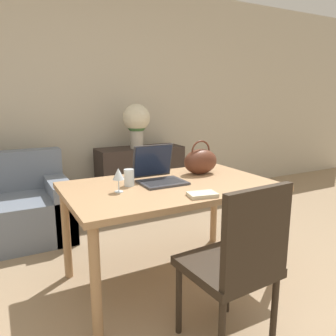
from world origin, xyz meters
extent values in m
cube|color=#BCB29E|center=(0.00, 2.81, 1.35)|extent=(10.00, 0.06, 2.70)
cube|color=#A87F56|center=(0.15, 0.77, 0.72)|extent=(1.47, 0.90, 0.04)
cylinder|color=#A87F56|center=(-0.53, 0.38, 0.35)|extent=(0.06, 0.06, 0.70)
cylinder|color=#A87F56|center=(0.82, 0.38, 0.35)|extent=(0.06, 0.06, 0.70)
cylinder|color=#A87F56|center=(-0.53, 1.16, 0.35)|extent=(0.06, 0.06, 0.70)
cylinder|color=#A87F56|center=(0.82, 1.16, 0.35)|extent=(0.06, 0.06, 0.70)
cube|color=#2D2319|center=(0.11, 0.06, 0.45)|extent=(0.47, 0.47, 0.05)
cube|color=#2D2319|center=(0.12, -0.14, 0.71)|extent=(0.42, 0.07, 0.46)
cylinder|color=#2D2319|center=(-0.09, 0.23, 0.21)|extent=(0.04, 0.04, 0.43)
cylinder|color=#2D2319|center=(0.28, 0.26, 0.21)|extent=(0.04, 0.04, 0.43)
cylinder|color=#2D2319|center=(0.30, -0.11, 0.21)|extent=(0.04, 0.04, 0.43)
cube|color=slate|center=(-0.43, 2.09, 0.28)|extent=(0.20, 0.84, 0.56)
cube|color=#332823|center=(0.64, 2.47, 0.37)|extent=(1.06, 0.40, 0.75)
cube|color=#38383D|center=(0.10, 0.81, 0.75)|extent=(0.32, 0.25, 0.02)
cube|color=black|center=(0.10, 0.80, 0.76)|extent=(0.27, 0.17, 0.00)
cube|color=#38383D|center=(0.10, 0.97, 0.88)|extent=(0.32, 0.06, 0.25)
cube|color=#19233D|center=(0.10, 0.96, 0.88)|extent=(0.29, 0.06, 0.23)
cylinder|color=silver|center=(-0.13, 0.86, 0.80)|extent=(0.07, 0.07, 0.12)
cylinder|color=silver|center=(-0.25, 0.75, 0.74)|extent=(0.06, 0.06, 0.01)
cylinder|color=silver|center=(-0.25, 0.75, 0.79)|extent=(0.01, 0.01, 0.08)
cone|color=silver|center=(-0.25, 0.75, 0.87)|extent=(0.08, 0.08, 0.08)
ellipsoid|color=#592D1E|center=(0.51, 0.94, 0.84)|extent=(0.29, 0.18, 0.20)
torus|color=#592D1E|center=(0.51, 0.94, 0.93)|extent=(0.17, 0.01, 0.17)
cylinder|color=#9E998E|center=(0.58, 2.42, 0.87)|extent=(0.16, 0.16, 0.25)
sphere|color=#3D6B38|center=(0.58, 2.42, 1.05)|extent=(0.24, 0.24, 0.24)
sphere|color=beige|center=(0.58, 2.42, 1.12)|extent=(0.32, 0.32, 0.32)
cube|color=beige|center=(0.18, 0.41, 0.75)|extent=(0.20, 0.15, 0.02)
camera|label=1|loc=(-0.94, -1.22, 1.35)|focal=35.00mm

